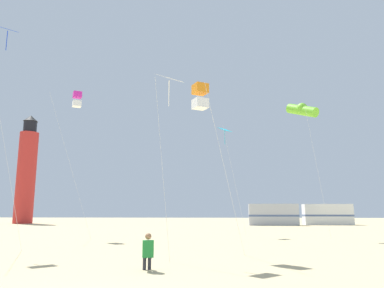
% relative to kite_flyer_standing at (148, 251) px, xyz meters
% --- Properties ---
extents(kite_flyer_standing, '(0.42, 0.55, 1.16)m').
position_rel_kite_flyer_standing_xyz_m(kite_flyer_standing, '(0.00, 0.00, 0.00)').
color(kite_flyer_standing, '#238438').
rests_on(kite_flyer_standing, ground).
extents(kite_diamond_blue, '(2.48, 2.48, 11.62)m').
position_rel_kite_flyer_standing_xyz_m(kite_diamond_blue, '(-8.82, 5.59, 10.26)').
color(kite_diamond_blue, silver).
rests_on(kite_diamond_blue, ground).
extents(kite_diamond_white, '(1.22, 1.22, 7.48)m').
position_rel_kite_flyer_standing_xyz_m(kite_diamond_white, '(0.25, 2.57, 6.41)').
color(kite_diamond_white, silver).
rests_on(kite_diamond_white, ground).
extents(kite_tube_lime, '(2.46, 2.60, 9.64)m').
position_rel_kite_flyer_standing_xyz_m(kite_tube_lime, '(8.29, 13.97, 8.33)').
color(kite_tube_lime, silver).
rests_on(kite_tube_lime, ground).
extents(kite_box_orange, '(2.26, 2.26, 7.54)m').
position_rel_kite_flyer_standing_xyz_m(kite_box_orange, '(1.48, 4.17, 6.34)').
color(kite_box_orange, silver).
rests_on(kite_box_orange, ground).
extents(kite_box_magenta, '(3.22, 2.41, 10.65)m').
position_rel_kite_flyer_standing_xyz_m(kite_box_magenta, '(-8.21, 13.98, 9.44)').
color(kite_box_magenta, silver).
rests_on(kite_box_magenta, ground).
extents(kite_diamond_cyan, '(2.11, 2.11, 8.51)m').
position_rel_kite_flyer_standing_xyz_m(kite_diamond_cyan, '(2.88, 17.16, 7.37)').
color(kite_diamond_cyan, silver).
rests_on(kite_diamond_cyan, ground).
extents(lighthouse_distant, '(2.80, 2.80, 16.80)m').
position_rel_kite_flyer_standing_xyz_m(lighthouse_distant, '(-27.21, 42.86, 7.22)').
color(lighthouse_distant, red).
rests_on(lighthouse_distant, ground).
extents(rv_van_silver, '(6.54, 2.62, 2.80)m').
position_rel_kite_flyer_standing_xyz_m(rv_van_silver, '(9.52, 38.54, 0.78)').
color(rv_van_silver, '#B7BABF').
rests_on(rv_van_silver, ground).
extents(rv_van_white, '(6.49, 2.48, 2.80)m').
position_rel_kite_flyer_standing_xyz_m(rv_van_white, '(17.23, 40.87, 0.78)').
color(rv_van_white, white).
rests_on(rv_van_white, ground).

